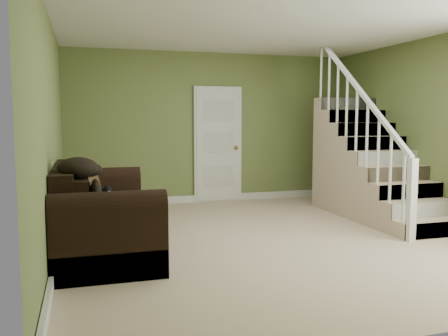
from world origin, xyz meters
TOP-DOWN VIEW (x-y plane):
  - floor at (0.00, 0.00)m, footprint 5.00×5.50m
  - ceiling at (0.00, 0.00)m, footprint 5.00×5.50m
  - wall_back at (0.00, 2.75)m, footprint 5.00×0.04m
  - wall_front at (0.00, -2.75)m, footprint 5.00×0.04m
  - wall_left at (-2.50, 0.00)m, footprint 0.04×5.50m
  - wall_right at (2.50, 0.00)m, footprint 0.04×5.50m
  - baseboard_back at (0.00, 2.72)m, footprint 5.00×0.04m
  - baseboard_left at (-2.47, 0.00)m, footprint 0.04×5.50m
  - baseboard_right at (2.47, 0.00)m, footprint 0.04×5.50m
  - door at (0.10, 2.71)m, footprint 0.86×0.12m
  - staircase at (1.99, 0.97)m, footprint 1.00×2.51m
  - sofa at (-2.02, 0.08)m, footprint 1.04×2.41m
  - side_table at (-2.15, 1.26)m, footprint 0.67×0.67m
  - cat at (-1.96, 0.32)m, footprint 0.26×0.42m
  - banana at (-1.77, -0.41)m, footprint 0.11×0.20m
  - throw_pillow at (-2.08, 0.81)m, footprint 0.28×0.49m
  - throw_blanket at (-2.23, -0.47)m, footprint 0.45×0.55m

SIDE VIEW (x-z plane):
  - floor at x=0.00m, z-range -0.01..0.01m
  - baseboard_back at x=0.00m, z-range 0.00..0.12m
  - baseboard_left at x=-2.47m, z-range 0.00..0.12m
  - baseboard_right at x=2.47m, z-range 0.00..0.12m
  - side_table at x=-2.15m, z-range -0.11..0.76m
  - sofa at x=-2.02m, z-range -0.11..0.84m
  - banana at x=-1.77m, z-range 0.51..0.57m
  - cat at x=-1.96m, z-range 0.49..0.70m
  - staircase at x=1.99m, z-range -0.77..2.05m
  - throw_pillow at x=-2.08m, z-range 0.48..0.96m
  - throw_blanket at x=-2.23m, z-range 0.88..1.09m
  - door at x=0.10m, z-range 0.00..2.02m
  - wall_back at x=0.00m, z-range 0.00..2.60m
  - wall_front at x=0.00m, z-range 0.00..2.60m
  - wall_left at x=-2.50m, z-range 0.00..2.60m
  - wall_right at x=2.50m, z-range 0.00..2.60m
  - ceiling at x=0.00m, z-range 2.60..2.60m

